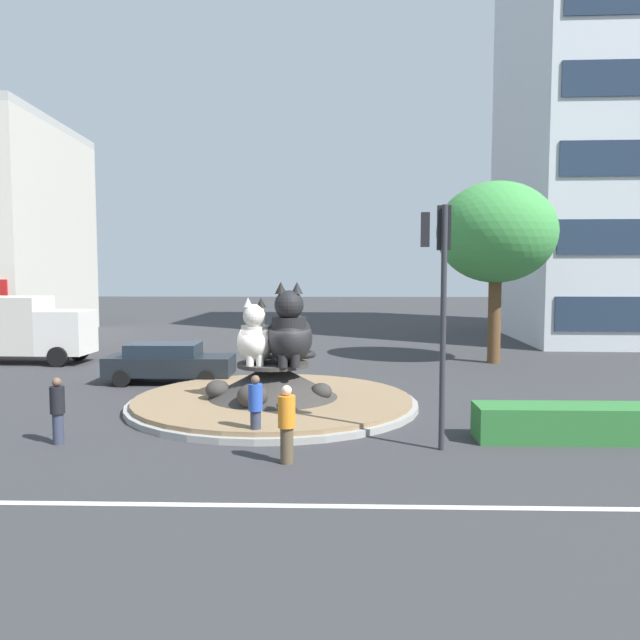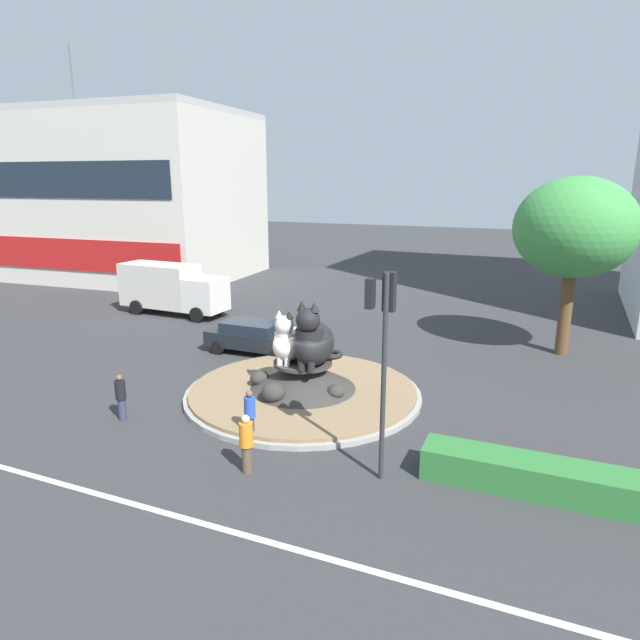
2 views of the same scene
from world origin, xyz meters
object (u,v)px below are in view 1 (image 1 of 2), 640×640
Objects in this scene: cat_statue_black at (290,334)px; delivery_box_truck at (12,327)px; pedestrian_orange_shirt at (287,422)px; pedestrian_black_shirt at (58,409)px; parked_car_right at (169,362)px; pedestrian_blue_shirt at (256,406)px; broadleaf_tree_behind_island at (496,233)px; cat_statue_white at (255,339)px; traffic_light_mast at (440,273)px.

cat_statue_black is 0.37× the size of delivery_box_truck.
pedestrian_orange_shirt is 20.39m from delivery_box_truck.
pedestrian_black_shirt is 0.35× the size of parked_car_right.
cat_statue_black is at bearing -109.66° from pedestrian_blue_shirt.
parked_car_right is (0.48, 8.52, -0.07)m from pedestrian_black_shirt.
broadleaf_tree_behind_island reaches higher than delivery_box_truck.
pedestrian_orange_shirt is at bearing -143.26° from pedestrian_black_shirt.
delivery_box_truck is at bearing -8.49° from pedestrian_black_shirt.
pedestrian_orange_shirt is 0.37× the size of parked_car_right.
cat_statue_white is 1.22× the size of pedestrian_orange_shirt.
delivery_box_truck reaches higher than parked_car_right.
cat_statue_black is at bearing -131.37° from broadleaf_tree_behind_island.
pedestrian_black_shirt is 4.88m from pedestrian_blue_shirt.
parked_car_right is at bearing -143.47° from cat_statue_white.
traffic_light_mast reaches higher than parked_car_right.
parked_car_right is at bearing -157.94° from broadleaf_tree_behind_island.
pedestrian_blue_shirt is at bearing -11.66° from cat_statue_black.
cat_statue_black is 7.02m from pedestrian_black_shirt.
pedestrian_black_shirt is 15.75m from delivery_box_truck.
parked_car_right is (-8.88, 8.65, -3.43)m from traffic_light_mast.
cat_statue_white is 0.83× the size of cat_statue_black.
delivery_box_truck is at bearing -178.44° from broadleaf_tree_behind_island.
traffic_light_mast is at bearing -108.68° from broadleaf_tree_behind_island.
parked_car_right is (-4.38, 8.08, -0.08)m from pedestrian_blue_shirt.
pedestrian_black_shirt is at bearing -93.30° from parked_car_right.
traffic_light_mast is 3.30× the size of pedestrian_orange_shirt.
cat_statue_white is 0.37× the size of traffic_light_mast.
cat_statue_white is 7.00m from traffic_light_mast.
broadleaf_tree_behind_island is 1.18× the size of delivery_box_truck.
traffic_light_mast reaches higher than pedestrian_black_shirt.
cat_statue_black is 6.78m from parked_car_right.
traffic_light_mast is at bearing -35.71° from delivery_box_truck.
traffic_light_mast reaches higher than delivery_box_truck.
pedestrian_blue_shirt is (-0.59, -3.74, -1.45)m from cat_statue_black.
cat_statue_white reaches higher than pedestrian_black_shirt.
pedestrian_blue_shirt is at bearing -42.91° from delivery_box_truck.
broadleaf_tree_behind_island reaches higher than cat_statue_white.
cat_statue_white is 6.01m from pedestrian_orange_shirt.
pedestrian_black_shirt is 0.24× the size of delivery_box_truck.
broadleaf_tree_behind_island reaches higher than cat_statue_black.
parked_car_right is (-3.88, 4.21, -1.35)m from cat_statue_white.
traffic_light_mast is 5.02m from pedestrian_orange_shirt.
cat_statue_white is at bearing -47.38° from parked_car_right.
pedestrian_black_shirt is (-9.36, 0.14, -3.36)m from traffic_light_mast.
parked_car_right is 9.98m from delivery_box_truck.
cat_statue_white reaches higher than pedestrian_blue_shirt.
pedestrian_black_shirt is at bearing -135.21° from broadleaf_tree_behind_island.
broadleaf_tree_behind_island is 20.59m from pedestrian_black_shirt.
delivery_box_truck is (-13.96, 14.84, 0.73)m from pedestrian_orange_shirt.
cat_statue_black reaches higher than delivery_box_truck.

